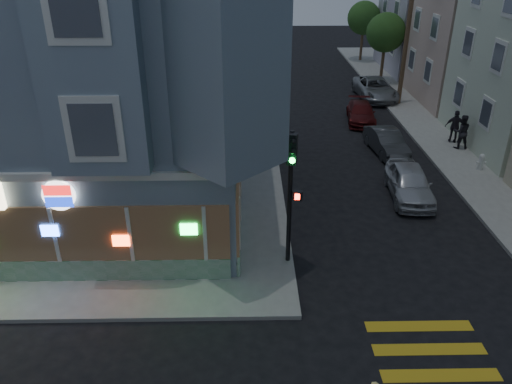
{
  "coord_description": "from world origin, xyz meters",
  "views": [
    {
      "loc": [
        1.39,
        -9.79,
        10.4
      ],
      "look_at": [
        1.67,
        5.37,
        2.69
      ],
      "focal_mm": 35.0,
      "sensor_mm": 36.0,
      "label": 1
    }
  ],
  "objects_px": {
    "street_tree_near": "(386,33)",
    "pedestrian_b": "(455,127)",
    "utility_pole": "(407,34)",
    "fire_hydrant": "(481,161)",
    "street_tree_far": "(364,18)",
    "parked_car_c": "(361,113)",
    "parked_car_d": "(375,89)",
    "traffic_signal": "(291,178)",
    "pedestrian_a": "(461,132)",
    "parked_car_b": "(386,142)",
    "parked_car_a": "(409,183)"
  },
  "relations": [
    {
      "from": "street_tree_near",
      "to": "pedestrian_b",
      "type": "bearing_deg",
      "value": -86.63
    },
    {
      "from": "utility_pole",
      "to": "fire_hydrant",
      "type": "bearing_deg",
      "value": -85.13
    },
    {
      "from": "street_tree_far",
      "to": "parked_car_c",
      "type": "distance_m",
      "value": 18.23
    },
    {
      "from": "fire_hydrant",
      "to": "parked_car_c",
      "type": "bearing_deg",
      "value": 119.3
    },
    {
      "from": "utility_pole",
      "to": "fire_hydrant",
      "type": "relative_size",
      "value": 10.88
    },
    {
      "from": "utility_pole",
      "to": "parked_car_d",
      "type": "bearing_deg",
      "value": 128.35
    },
    {
      "from": "traffic_signal",
      "to": "pedestrian_b",
      "type": "bearing_deg",
      "value": 63.71
    },
    {
      "from": "pedestrian_a",
      "to": "parked_car_b",
      "type": "xyz_separation_m",
      "value": [
        -4.1,
        -0.29,
        -0.45
      ]
    },
    {
      "from": "parked_car_d",
      "to": "pedestrian_a",
      "type": "bearing_deg",
      "value": -79.34
    },
    {
      "from": "parked_car_d",
      "to": "fire_hydrant",
      "type": "relative_size",
      "value": 6.36
    },
    {
      "from": "pedestrian_a",
      "to": "pedestrian_b",
      "type": "height_order",
      "value": "pedestrian_a"
    },
    {
      "from": "street_tree_near",
      "to": "parked_car_d",
      "type": "bearing_deg",
      "value": -109.0
    },
    {
      "from": "parked_car_b",
      "to": "traffic_signal",
      "type": "height_order",
      "value": "traffic_signal"
    },
    {
      "from": "street_tree_far",
      "to": "pedestrian_a",
      "type": "distance_m",
      "value": 22.66
    },
    {
      "from": "utility_pole",
      "to": "pedestrian_b",
      "type": "distance_m",
      "value": 8.5
    },
    {
      "from": "parked_car_c",
      "to": "parked_car_d",
      "type": "xyz_separation_m",
      "value": [
        2.1,
        5.2,
        0.14
      ]
    },
    {
      "from": "pedestrian_a",
      "to": "pedestrian_b",
      "type": "xyz_separation_m",
      "value": [
        0.0,
        0.89,
        -0.02
      ]
    },
    {
      "from": "street_tree_near",
      "to": "street_tree_far",
      "type": "bearing_deg",
      "value": 90.0
    },
    {
      "from": "pedestrian_b",
      "to": "traffic_signal",
      "type": "height_order",
      "value": "traffic_signal"
    },
    {
      "from": "street_tree_near",
      "to": "parked_car_b",
      "type": "xyz_separation_m",
      "value": [
        -3.3,
        -14.76,
        -3.3
      ]
    },
    {
      "from": "parked_car_a",
      "to": "parked_car_b",
      "type": "height_order",
      "value": "parked_car_a"
    },
    {
      "from": "pedestrian_a",
      "to": "street_tree_far",
      "type": "bearing_deg",
      "value": -83.42
    },
    {
      "from": "parked_car_b",
      "to": "parked_car_a",
      "type": "bearing_deg",
      "value": -100.03
    },
    {
      "from": "parked_car_b",
      "to": "parked_car_c",
      "type": "distance_m",
      "value": 5.21
    },
    {
      "from": "parked_car_a",
      "to": "utility_pole",
      "type": "bearing_deg",
      "value": 80.81
    },
    {
      "from": "street_tree_far",
      "to": "pedestrian_a",
      "type": "bearing_deg",
      "value": -87.96
    },
    {
      "from": "street_tree_far",
      "to": "parked_car_a",
      "type": "distance_m",
      "value": 28.37
    },
    {
      "from": "parked_car_c",
      "to": "parked_car_d",
      "type": "height_order",
      "value": "parked_car_d"
    },
    {
      "from": "utility_pole",
      "to": "fire_hydrant",
      "type": "distance_m",
      "value": 12.13
    },
    {
      "from": "street_tree_far",
      "to": "parked_car_a",
      "type": "xyz_separation_m",
      "value": [
        -3.6,
        -27.96,
        -3.21
      ]
    },
    {
      "from": "street_tree_near",
      "to": "parked_car_c",
      "type": "height_order",
      "value": "street_tree_near"
    },
    {
      "from": "street_tree_near",
      "to": "traffic_signal",
      "type": "bearing_deg",
      "value": -110.47
    },
    {
      "from": "parked_car_d",
      "to": "parked_car_b",
      "type": "bearing_deg",
      "value": -101.98
    },
    {
      "from": "street_tree_near",
      "to": "traffic_signal",
      "type": "height_order",
      "value": "street_tree_near"
    },
    {
      "from": "parked_car_c",
      "to": "utility_pole",
      "type": "bearing_deg",
      "value": 53.34
    },
    {
      "from": "street_tree_near",
      "to": "parked_car_c",
      "type": "xyz_separation_m",
      "value": [
        -3.6,
        -9.56,
        -3.34
      ]
    },
    {
      "from": "parked_car_b",
      "to": "parked_car_d",
      "type": "bearing_deg",
      "value": 73.44
    },
    {
      "from": "pedestrian_b",
      "to": "fire_hydrant",
      "type": "xyz_separation_m",
      "value": [
        -0.03,
        -3.76,
        -0.48
      ]
    },
    {
      "from": "parked_car_a",
      "to": "fire_hydrant",
      "type": "relative_size",
      "value": 5.11
    },
    {
      "from": "pedestrian_b",
      "to": "utility_pole",
      "type": "bearing_deg",
      "value": -66.76
    },
    {
      "from": "street_tree_far",
      "to": "street_tree_near",
      "type": "bearing_deg",
      "value": -90.0
    },
    {
      "from": "pedestrian_a",
      "to": "fire_hydrant",
      "type": "distance_m",
      "value": 2.91
    },
    {
      "from": "pedestrian_b",
      "to": "parked_car_d",
      "type": "bearing_deg",
      "value": -60.27
    },
    {
      "from": "parked_car_a",
      "to": "fire_hydrant",
      "type": "bearing_deg",
      "value": 35.48
    },
    {
      "from": "street_tree_near",
      "to": "traffic_signal",
      "type": "xyz_separation_m",
      "value": [
        -9.38,
        -25.12,
        -0.48
      ]
    },
    {
      "from": "parked_car_c",
      "to": "parked_car_a",
      "type": "bearing_deg",
      "value": -82.95
    },
    {
      "from": "street_tree_far",
      "to": "parked_car_b",
      "type": "distance_m",
      "value": 23.23
    },
    {
      "from": "utility_pole",
      "to": "parked_car_c",
      "type": "relative_size",
      "value": 2.21
    },
    {
      "from": "street_tree_far",
      "to": "parked_car_b",
      "type": "xyz_separation_m",
      "value": [
        -3.3,
        -22.76,
        -3.3
      ]
    },
    {
      "from": "pedestrian_a",
      "to": "street_tree_near",
      "type": "bearing_deg",
      "value": -82.29
    }
  ]
}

